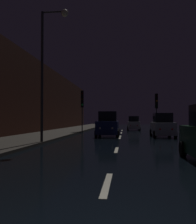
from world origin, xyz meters
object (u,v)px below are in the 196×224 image
at_px(traffic_light_far_right, 156,104).
at_px(car_distant_taillights, 134,124).
at_px(streetlamp_overhead, 49,57).
at_px(car_approaching_headlights, 108,125).
at_px(car_parked_right_far, 162,126).
at_px(traffic_light_far_left, 82,102).

distance_m(traffic_light_far_right, car_distant_taillights, 4.43).
xyz_separation_m(streetlamp_overhead, car_approaching_headlights, (3.09, 7.54, -4.33)).
height_order(traffic_light_far_right, car_distant_taillights, traffic_light_far_right).
bearing_deg(car_parked_right_far, car_approaching_headlights, 85.78).
height_order(streetlamp_overhead, car_distant_taillights, streetlamp_overhead).
distance_m(traffic_light_far_left, car_approaching_headlights, 6.91).
bearing_deg(car_approaching_headlights, streetlamp_overhead, -22.28).
xyz_separation_m(traffic_light_far_left, streetlamp_overhead, (0.22, -13.10, 1.90)).
distance_m(traffic_light_far_left, car_distant_taillights, 9.41).
bearing_deg(car_approaching_headlights, traffic_light_far_right, 151.48).
height_order(traffic_light_far_left, car_approaching_headlights, traffic_light_far_left).
relative_size(traffic_light_far_right, streetlamp_overhead, 0.58).
xyz_separation_m(traffic_light_far_right, streetlamp_overhead, (-8.60, -17.67, 1.88)).
relative_size(traffic_light_far_right, car_distant_taillights, 1.26).
bearing_deg(streetlamp_overhead, car_approaching_headlights, 67.72).
relative_size(streetlamp_overhead, car_parked_right_far, 2.04).
height_order(traffic_light_far_right, streetlamp_overhead, streetlamp_overhead).
height_order(traffic_light_far_right, car_approaching_headlights, traffic_light_far_right).
distance_m(traffic_light_far_right, car_parked_right_far, 10.81).
xyz_separation_m(traffic_light_far_left, car_distant_taillights, (5.97, 6.80, -2.56)).
height_order(streetlamp_overhead, car_approaching_headlights, streetlamp_overhead).
bearing_deg(streetlamp_overhead, traffic_light_far_right, 64.06).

